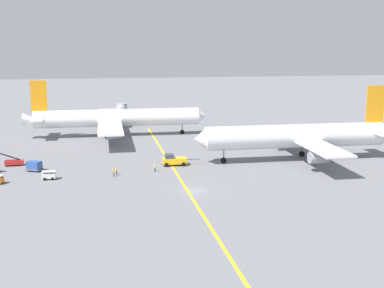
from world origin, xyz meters
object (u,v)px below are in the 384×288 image
Objects in this scene: gse_belt_loader_portside at (14,162)px; ground_crew_wing_walker_right at (114,172)px; pushback_tug at (174,160)px; airliner_being_pushed at (297,136)px; ground_crew_ramp_agent_by_cones at (117,171)px; jet_bridge at (120,111)px; airliner_at_gate_left at (116,118)px; gse_container_dolly_flat at (34,166)px; ground_crew_marshaller_foreground at (155,167)px; gse_baggage_cart_near_cluster at (49,175)px.

gse_belt_loader_portside is 25.30m from ground_crew_wing_walker_right.
pushback_tug is 15.32m from ground_crew_wing_walker_right.
ground_crew_wing_walker_right is (-13.33, -7.55, -0.34)m from pushback_tug.
airliner_being_pushed is 5.60× the size of pushback_tug.
ground_crew_ramp_agent_by_cones is 0.09× the size of jet_bridge.
airliner_at_gate_left is at bearing -95.31° from jet_bridge.
airliner_being_pushed is 42.09m from ground_crew_ramp_agent_by_cones.
gse_belt_loader_portside is (-34.91, 5.65, -0.39)m from pushback_tug.
gse_container_dolly_flat is 2.49× the size of ground_crew_ramp_agent_by_cones.
pushback_tug is at bearing 29.53° from ground_crew_wing_walker_right.
airliner_at_gate_left is 30.72× the size of ground_crew_marshaller_foreground.
airliner_at_gate_left is 22.90m from jet_bridge.
airliner_being_pushed is at bearing 8.29° from ground_crew_ramp_agent_by_cones.
gse_belt_loader_portside is at bearing -125.52° from airliner_at_gate_left.
airliner_at_gate_left reaches higher than gse_container_dolly_flat.
jet_bridge is at bearing 122.06° from airliner_being_pushed.
gse_container_dolly_flat reaches higher than ground_crew_wing_walker_right.
ground_crew_ramp_agent_by_cones is at bearing -154.62° from pushback_tug.
ground_crew_ramp_agent_by_cones is 0.91× the size of ground_crew_marshaller_foreground.
airliner_at_gate_left is at bearing 72.60° from gse_baggage_cart_near_cluster.
airliner_at_gate_left is 2.92× the size of jet_bridge.
airliner_at_gate_left is 33.82× the size of ground_crew_ramp_agent_by_cones.
ground_crew_ramp_agent_by_cones is (17.11, -5.85, -0.38)m from gse_container_dolly_flat.
airliner_being_pushed reaches higher than gse_belt_loader_portside.
jet_bridge is at bearing 76.49° from gse_baggage_cart_near_cluster.
gse_belt_loader_portside is at bearing -114.62° from jet_bridge.
airliner_being_pushed reaches higher than ground_crew_wing_walker_right.
ground_crew_marshaller_foreground is at bearing -80.79° from airliner_at_gate_left.
jet_bridge is at bearing 71.66° from gse_container_dolly_flat.
jet_bridge reaches higher than ground_crew_wing_walker_right.
gse_container_dolly_flat is 18.09m from ground_crew_ramp_agent_by_cones.
pushback_tug is at bearing 46.37° from ground_crew_marshaller_foreground.
gse_baggage_cart_near_cluster is 1.81× the size of ground_crew_ramp_agent_by_cones.
pushback_tug is at bearing -73.04° from airliner_at_gate_left.
ground_crew_ramp_agent_by_cones is at bearing -91.36° from airliner_at_gate_left.
gse_baggage_cart_near_cluster is 16.03m from gse_belt_loader_portside.
airliner_being_pushed is 16.91× the size of gse_baggage_cart_near_cluster.
airliner_at_gate_left is at bearing 136.53° from airliner_being_pushed.
gse_container_dolly_flat is (-58.49, -0.18, -4.44)m from airliner_being_pushed.
airliner_at_gate_left reaches higher than gse_baggage_cart_near_cluster.
ground_crew_ramp_agent_by_cones is (-41.37, -6.03, -4.81)m from airliner_being_pushed.
jet_bridge is at bearing 98.89° from pushback_tug.
airliner_being_pushed is 29.00m from pushback_tug.
ground_crew_marshaller_foreground is at bearing 8.01° from ground_crew_ramp_agent_by_cones.
gse_belt_loader_portside is at bearing 131.14° from gse_container_dolly_flat.
airliner_at_gate_left is 31.33× the size of ground_crew_wing_walker_right.
gse_baggage_cart_near_cluster is at bearing -163.50° from pushback_tug.
airliner_being_pushed is at bearing -5.07° from gse_belt_loader_portside.
jet_bridge is (-4.87, 65.90, 3.42)m from ground_crew_marshaller_foreground.
airliner_at_gate_left is 40.27m from gse_belt_loader_portside.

